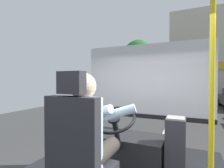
% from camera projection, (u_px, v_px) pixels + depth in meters
% --- Properties ---
extents(ground, '(18.00, 44.00, 0.06)m').
position_uv_depth(ground, '(173.00, 114.00, 9.98)').
color(ground, '#393939').
extents(driver_seat, '(0.48, 0.48, 1.30)m').
position_uv_depth(driver_seat, '(79.00, 160.00, 1.45)').
color(driver_seat, black).
rests_on(driver_seat, bus_floor).
extents(bus_driver, '(0.80, 0.62, 0.86)m').
position_uv_depth(bus_driver, '(87.00, 132.00, 1.55)').
color(bus_driver, '#332D28').
rests_on(bus_driver, driver_seat).
extents(steering_console, '(1.10, 1.01, 0.87)m').
position_uv_depth(steering_console, '(126.00, 147.00, 2.54)').
color(steering_console, black).
rests_on(steering_console, bus_floor).
extents(handrail_pole, '(0.04, 0.04, 2.03)m').
position_uv_depth(handrail_pole, '(212.00, 105.00, 1.43)').
color(handrail_pole, yellow).
rests_on(handrail_pole, bus_floor).
extents(fare_box, '(0.24, 0.25, 0.75)m').
position_uv_depth(fare_box, '(175.00, 146.00, 2.19)').
color(fare_box, '#333338').
rests_on(fare_box, bus_floor).
extents(windshield_panel, '(2.50, 0.08, 1.48)m').
position_uv_depth(windshield_panel, '(145.00, 89.00, 3.40)').
color(windshield_panel, silver).
extents(street_tree, '(2.42, 2.42, 5.27)m').
position_uv_depth(street_tree, '(138.00, 55.00, 13.98)').
color(street_tree, '#4C3828').
rests_on(street_tree, ground).
extents(parked_car_black, '(1.94, 4.40, 1.28)m').
position_uv_depth(parked_car_black, '(223.00, 93.00, 16.37)').
color(parked_car_black, black).
rests_on(parked_car_black, ground).
extents(parked_car_silver, '(1.77, 4.22, 1.35)m').
position_uv_depth(parked_car_silver, '(216.00, 90.00, 20.62)').
color(parked_car_silver, silver).
rests_on(parked_car_silver, ground).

